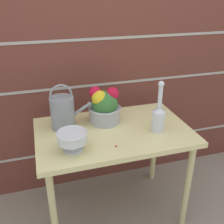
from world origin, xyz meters
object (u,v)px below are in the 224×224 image
Objects in this scene: flower_planter at (104,106)px; watering_can at (63,112)px; glass_decanter at (158,116)px; crystal_pedestal_bowl at (72,138)px.

watering_can is at bearing -178.94° from flower_planter.
flower_planter is 0.75× the size of glass_decanter.
watering_can is 0.90× the size of glass_decanter.
glass_decanter is (0.59, 0.07, 0.03)m from crystal_pedestal_bowl.
flower_planter is (0.29, 0.01, 0.00)m from watering_can.
crystal_pedestal_bowl is at bearing -87.36° from watering_can.
flower_planter is (0.28, 0.30, 0.04)m from crystal_pedestal_bowl.
watering_can is 0.30m from crystal_pedestal_bowl.
flower_planter reaches higher than crystal_pedestal_bowl.
watering_can is at bearing 159.44° from glass_decanter.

